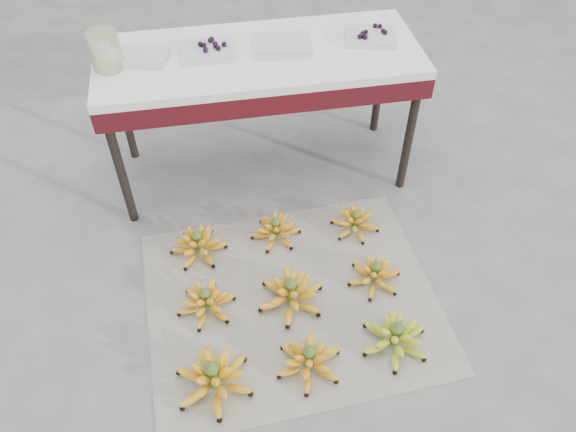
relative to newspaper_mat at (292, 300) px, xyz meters
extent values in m
plane|color=slate|center=(0.05, -0.06, 0.00)|extent=(60.00, 60.00, 0.00)
cube|color=white|center=(0.00, 0.00, 0.00)|extent=(1.31, 1.12, 0.01)
ellipsoid|color=yellow|center=(-0.37, -0.35, 0.05)|extent=(0.40, 0.40, 0.09)
ellipsoid|color=yellow|center=(-0.37, -0.35, 0.09)|extent=(0.28, 0.28, 0.07)
ellipsoid|color=yellow|center=(-0.37, -0.35, 0.13)|extent=(0.18, 0.18, 0.06)
cylinder|color=#4C6927|center=(-0.37, -0.35, 0.09)|extent=(0.05, 0.05, 0.12)
cone|color=#4C6927|center=(-0.37, -0.35, 0.17)|extent=(0.06, 0.06, 0.05)
ellipsoid|color=yellow|center=(0.01, -0.33, 0.04)|extent=(0.27, 0.27, 0.08)
ellipsoid|color=yellow|center=(0.01, -0.33, 0.08)|extent=(0.19, 0.19, 0.06)
ellipsoid|color=yellow|center=(0.01, -0.33, 0.11)|extent=(0.12, 0.12, 0.05)
cylinder|color=#4C6927|center=(0.01, -0.33, 0.08)|extent=(0.04, 0.04, 0.11)
cone|color=#4C6927|center=(0.01, -0.33, 0.14)|extent=(0.05, 0.05, 0.04)
ellipsoid|color=#95BB24|center=(0.37, -0.30, 0.04)|extent=(0.29, 0.29, 0.08)
ellipsoid|color=#95BB24|center=(0.37, -0.30, 0.08)|extent=(0.20, 0.20, 0.06)
ellipsoid|color=#95BB24|center=(0.37, -0.30, 0.11)|extent=(0.13, 0.13, 0.05)
cylinder|color=#4C6927|center=(0.37, -0.30, 0.08)|extent=(0.05, 0.05, 0.11)
cone|color=#4C6927|center=(0.37, -0.30, 0.15)|extent=(0.05, 0.05, 0.04)
ellipsoid|color=yellow|center=(-0.37, 0.02, 0.04)|extent=(0.28, 0.28, 0.07)
ellipsoid|color=yellow|center=(-0.37, 0.02, 0.07)|extent=(0.20, 0.20, 0.06)
ellipsoid|color=yellow|center=(-0.37, 0.02, 0.10)|extent=(0.13, 0.13, 0.05)
cylinder|color=#4C6927|center=(-0.37, 0.02, 0.07)|extent=(0.04, 0.04, 0.10)
cone|color=#4C6927|center=(-0.37, 0.02, 0.14)|extent=(0.05, 0.05, 0.04)
ellipsoid|color=yellow|center=(-0.01, -0.01, 0.05)|extent=(0.34, 0.34, 0.09)
ellipsoid|color=yellow|center=(-0.01, -0.01, 0.08)|extent=(0.24, 0.24, 0.07)
ellipsoid|color=yellow|center=(-0.01, -0.01, 0.12)|extent=(0.15, 0.15, 0.05)
cylinder|color=#4C6927|center=(-0.01, -0.01, 0.08)|extent=(0.05, 0.05, 0.12)
cone|color=#4C6927|center=(-0.01, -0.01, 0.16)|extent=(0.06, 0.06, 0.04)
ellipsoid|color=yellow|center=(0.38, 0.03, 0.04)|extent=(0.31, 0.31, 0.07)
ellipsoid|color=yellow|center=(0.38, 0.03, 0.07)|extent=(0.22, 0.22, 0.05)
ellipsoid|color=yellow|center=(0.38, 0.03, 0.10)|extent=(0.14, 0.14, 0.04)
cylinder|color=#4C6927|center=(0.38, 0.03, 0.07)|extent=(0.04, 0.04, 0.10)
cone|color=#4C6927|center=(0.38, 0.03, 0.13)|extent=(0.05, 0.05, 0.04)
ellipsoid|color=yellow|center=(-0.38, 0.35, 0.04)|extent=(0.33, 0.33, 0.08)
ellipsoid|color=yellow|center=(-0.38, 0.35, 0.07)|extent=(0.23, 0.23, 0.06)
ellipsoid|color=yellow|center=(-0.38, 0.35, 0.11)|extent=(0.15, 0.15, 0.05)
cylinder|color=#4C6927|center=(-0.38, 0.35, 0.07)|extent=(0.04, 0.04, 0.11)
cone|color=#4C6927|center=(-0.38, 0.35, 0.14)|extent=(0.05, 0.05, 0.04)
ellipsoid|color=yellow|center=(-0.01, 0.38, 0.04)|extent=(0.24, 0.24, 0.07)
ellipsoid|color=yellow|center=(-0.01, 0.38, 0.07)|extent=(0.17, 0.17, 0.05)
ellipsoid|color=yellow|center=(-0.01, 0.38, 0.10)|extent=(0.11, 0.11, 0.04)
cylinder|color=#4C6927|center=(-0.01, 0.38, 0.07)|extent=(0.04, 0.04, 0.10)
cone|color=#4C6927|center=(-0.01, 0.38, 0.13)|extent=(0.05, 0.05, 0.03)
ellipsoid|color=yellow|center=(0.38, 0.36, 0.04)|extent=(0.27, 0.27, 0.07)
ellipsoid|color=yellow|center=(0.38, 0.36, 0.07)|extent=(0.19, 0.19, 0.05)
ellipsoid|color=yellow|center=(0.38, 0.36, 0.10)|extent=(0.12, 0.12, 0.04)
cylinder|color=#4C6927|center=(0.38, 0.36, 0.07)|extent=(0.04, 0.04, 0.09)
cone|color=#4C6927|center=(0.38, 0.36, 0.13)|extent=(0.04, 0.04, 0.03)
cylinder|color=black|center=(-0.69, 0.63, 0.33)|extent=(0.04, 0.04, 0.67)
cylinder|color=black|center=(0.70, 0.63, 0.33)|extent=(0.04, 0.04, 0.67)
cylinder|color=black|center=(-0.69, 1.13, 0.33)|extent=(0.04, 0.04, 0.67)
cylinder|color=black|center=(0.70, 1.13, 0.33)|extent=(0.04, 0.04, 0.67)
cube|color=#4E0E13|center=(0.01, 0.88, 0.62)|extent=(1.49, 0.60, 0.10)
cube|color=white|center=(0.01, 0.88, 0.69)|extent=(1.49, 0.60, 0.04)
cube|color=silver|center=(-0.52, 0.90, 0.73)|extent=(0.26, 0.21, 0.04)
cube|color=silver|center=(-0.22, 0.90, 0.73)|extent=(0.25, 0.18, 0.04)
sphere|color=black|center=(-0.15, 0.89, 0.76)|extent=(0.02, 0.02, 0.02)
sphere|color=black|center=(-0.20, 0.94, 0.76)|extent=(0.02, 0.02, 0.02)
sphere|color=black|center=(-0.20, 0.93, 0.76)|extent=(0.02, 0.02, 0.02)
sphere|color=black|center=(-0.24, 0.90, 0.76)|extent=(0.02, 0.02, 0.02)
sphere|color=black|center=(-0.18, 0.86, 0.76)|extent=(0.02, 0.02, 0.02)
sphere|color=black|center=(-0.23, 0.86, 0.76)|extent=(0.02, 0.02, 0.02)
sphere|color=black|center=(-0.25, 0.91, 0.76)|extent=(0.02, 0.02, 0.02)
sphere|color=black|center=(-0.19, 0.90, 0.76)|extent=(0.02, 0.02, 0.02)
sphere|color=black|center=(-0.23, 0.85, 0.76)|extent=(0.02, 0.02, 0.02)
sphere|color=black|center=(-0.19, 0.88, 0.76)|extent=(0.02, 0.02, 0.02)
cube|color=silver|center=(0.12, 0.88, 0.73)|extent=(0.28, 0.22, 0.04)
cube|color=silver|center=(0.53, 0.89, 0.73)|extent=(0.26, 0.22, 0.04)
sphere|color=black|center=(0.47, 0.85, 0.76)|extent=(0.02, 0.02, 0.02)
sphere|color=black|center=(0.60, 0.87, 0.76)|extent=(0.02, 0.02, 0.02)
sphere|color=black|center=(0.48, 0.86, 0.76)|extent=(0.02, 0.02, 0.02)
sphere|color=black|center=(0.49, 0.88, 0.76)|extent=(0.02, 0.02, 0.02)
sphere|color=black|center=(0.51, 0.89, 0.76)|extent=(0.02, 0.02, 0.02)
sphere|color=black|center=(0.57, 0.94, 0.76)|extent=(0.02, 0.02, 0.02)
sphere|color=black|center=(0.49, 0.84, 0.76)|extent=(0.02, 0.02, 0.02)
sphere|color=black|center=(0.59, 0.88, 0.76)|extent=(0.02, 0.02, 0.02)
sphere|color=black|center=(0.59, 0.93, 0.76)|extent=(0.02, 0.02, 0.02)
cylinder|color=#E0EFBE|center=(-0.66, 0.86, 0.80)|extent=(0.17, 0.17, 0.17)
camera|label=1|loc=(-0.27, -1.41, 2.05)|focal=35.00mm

